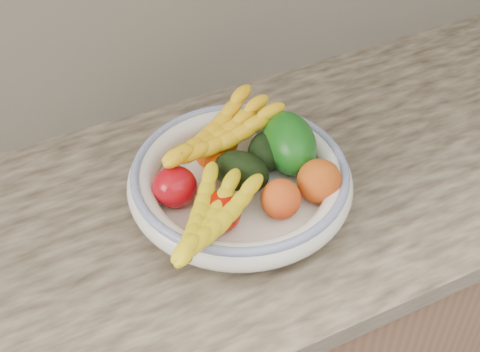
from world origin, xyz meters
name	(u,v)px	position (x,y,z in m)	size (l,w,h in m)	color
kitchen_counter	(235,329)	(0.00, 1.69, 0.46)	(2.44, 0.66, 1.40)	brown
fruit_bowl	(240,181)	(0.00, 1.66, 0.95)	(0.39, 0.39, 0.08)	white
clementine_back_left	(211,154)	(-0.02, 1.74, 0.95)	(0.06, 0.06, 0.05)	#E74F04
clementine_back_right	(225,143)	(0.02, 1.76, 0.95)	(0.05, 0.05, 0.04)	#E35D04
clementine_back_mid	(218,163)	(-0.02, 1.71, 0.95)	(0.05, 0.05, 0.05)	#E74F04
tomato_left	(175,187)	(-0.11, 1.68, 0.96)	(0.08, 0.08, 0.07)	#A90812
tomato_near_left	(219,212)	(-0.07, 1.60, 0.96)	(0.07, 0.07, 0.07)	#BB0C00
avocado_center	(241,171)	(0.01, 1.67, 0.96)	(0.07, 0.10, 0.07)	black
avocado_right	(265,152)	(0.07, 1.69, 0.96)	(0.06, 0.09, 0.06)	black
green_mango	(289,143)	(0.11, 1.68, 0.98)	(0.09, 0.14, 0.10)	#0E4E0E
peach_front	(281,199)	(0.03, 1.58, 0.97)	(0.07, 0.07, 0.07)	orange
peach_right	(319,181)	(0.11, 1.58, 0.97)	(0.08, 0.08, 0.08)	orange
banana_bunch_back	(219,138)	(0.00, 1.74, 0.99)	(0.27, 0.10, 0.08)	yellow
banana_bunch_front	(210,222)	(-0.10, 1.57, 0.98)	(0.25, 0.10, 0.07)	yellow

